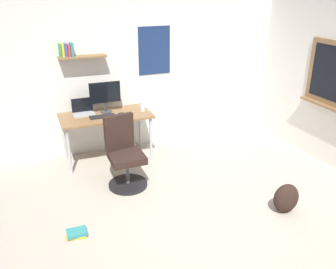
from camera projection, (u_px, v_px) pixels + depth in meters
The scene contains 11 objects.
ground_plane at pixel (203, 225), 4.04m from camera, with size 5.20×5.20×0.00m, color #ADA393.
wall_back at pixel (136, 67), 5.64m from camera, with size 5.00×0.30×2.60m.
desk at pixel (106, 119), 5.33m from camera, with size 1.33×0.67×0.73m.
office_chair at pixel (125, 157), 4.72m from camera, with size 0.52×0.53×0.95m.
laptop at pixel (83, 110), 5.31m from camera, with size 0.31×0.21×0.23m.
monitor_primary at pixel (105, 95), 5.30m from camera, with size 0.46×0.17×0.46m.
keyboard at pixel (102, 116), 5.20m from camera, with size 0.37×0.13×0.02m, color black.
computer_mouse at pixel (121, 114), 5.29m from camera, with size 0.10×0.06×0.03m, color #262628.
coffee_mug at pixel (143, 108), 5.44m from camera, with size 0.08×0.08×0.09m, color silver.
backpack at pixel (286, 198), 4.21m from camera, with size 0.32×0.22×0.36m, color black.
book_stack_on_floor at pixel (77, 233), 3.85m from camera, with size 0.24×0.19×0.07m.
Camera 1 is at (-1.59, -2.96, 2.50)m, focal length 38.33 mm.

